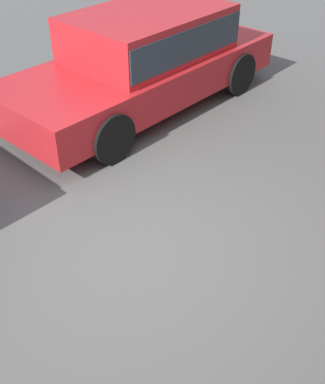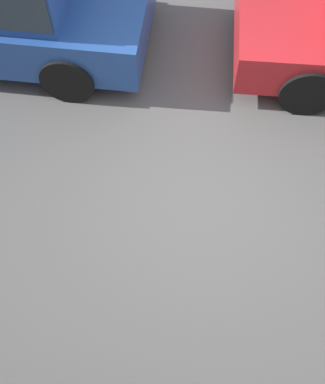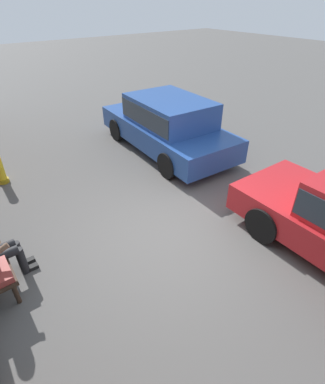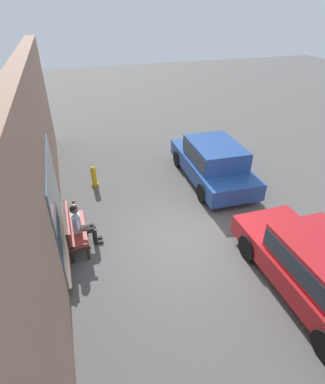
# 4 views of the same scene
# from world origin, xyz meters

# --- Properties ---
(ground_plane) EXTENTS (60.00, 60.00, 0.00)m
(ground_plane) POSITION_xyz_m (0.00, 0.00, 0.00)
(ground_plane) COLOR #565451
(building_facade) EXTENTS (18.00, 0.51, 4.69)m
(building_facade) POSITION_xyz_m (0.01, 3.40, 2.34)
(building_facade) COLOR #93705B
(building_facade) RESTS_ON ground_plane
(bench) EXTENTS (1.62, 0.55, 1.01)m
(bench) POSITION_xyz_m (0.90, 2.90, 0.58)
(bench) COLOR #332319
(bench) RESTS_ON ground_plane
(person_on_phone) EXTENTS (0.73, 0.74, 1.35)m
(person_on_phone) POSITION_xyz_m (0.80, 2.67, 0.71)
(person_on_phone) COLOR black
(person_on_phone) RESTS_ON ground_plane
(parked_car_near) EXTENTS (4.58, 1.95, 1.44)m
(parked_car_near) POSITION_xyz_m (-2.62, -2.20, 0.79)
(parked_car_near) COLOR red
(parked_car_near) RESTS_ON ground_plane
(parked_car_mid) EXTENTS (4.59, 2.18, 1.53)m
(parked_car_mid) POSITION_xyz_m (2.99, -2.38, 0.83)
(parked_car_mid) COLOR #23478E
(parked_car_mid) RESTS_ON ground_plane
(fire_hydrant) EXTENTS (0.38, 0.26, 0.81)m
(fire_hydrant) POSITION_xyz_m (3.94, 1.95, 0.39)
(fire_hydrant) COLOR olive
(fire_hydrant) RESTS_ON ground_plane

